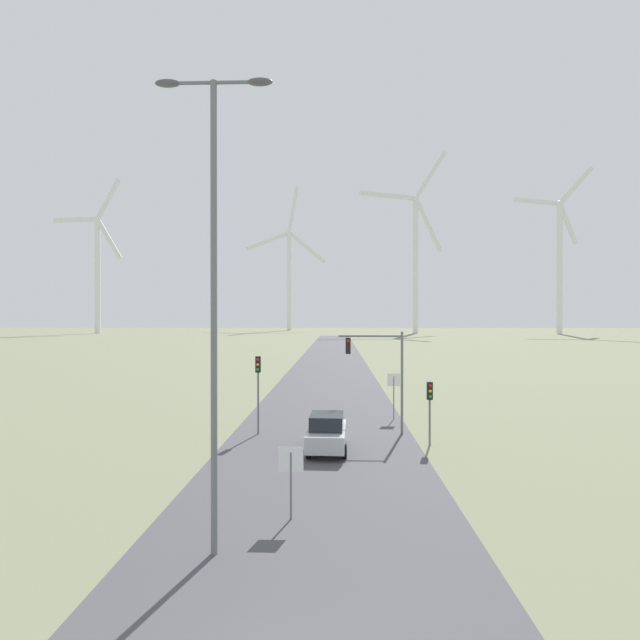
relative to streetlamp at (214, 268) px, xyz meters
name	(u,v)px	position (x,y,z in m)	size (l,w,h in m)	color
road_surface	(329,375)	(2.54, 42.17, -7.86)	(10.00, 240.00, 0.01)	#47474C
streetlamp	(214,268)	(0.00, 0.00, 0.00)	(3.24, 0.32, 13.01)	slate
stop_sign_near	(291,469)	(1.89, 2.40, -6.23)	(0.81, 0.07, 2.34)	slate
stop_sign_far	(394,387)	(7.00, 18.26, -5.81)	(0.81, 0.07, 2.93)	slate
traffic_light_post_near_left	(258,377)	(-1.00, 14.00, -4.70)	(0.28, 0.34, 4.33)	slate
traffic_light_post_near_right	(430,399)	(8.08, 11.81, -5.49)	(0.28, 0.34, 3.23)	slate
traffic_light_mast_overhead	(380,362)	(5.77, 14.31, -3.85)	(3.60, 0.35, 5.71)	slate
car_approaching	(327,432)	(2.89, 10.60, -6.95)	(1.96, 4.17, 1.83)	#B7BCC1
wind_turbine_far_left	(98,263)	(-92.50, 183.34, 20.28)	(28.53, 2.60, 62.31)	white
wind_turbine_left	(289,269)	(-19.96, 231.65, 22.30)	(39.98, 2.80, 71.02)	white
wind_turbine_center	(416,250)	(35.27, 188.78, 25.67)	(36.30, 9.07, 74.75)	white
wind_turbine_right	(560,256)	(89.36, 181.49, 22.33)	(26.69, 10.58, 63.58)	white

